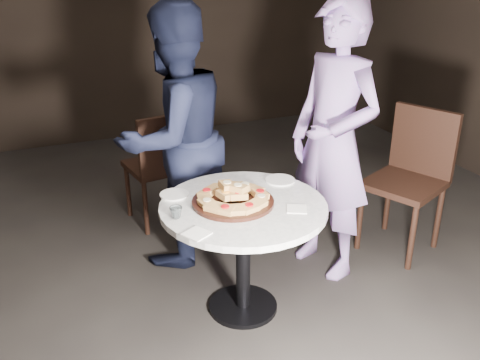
% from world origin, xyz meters
% --- Properties ---
extents(floor, '(7.00, 7.00, 0.00)m').
position_xyz_m(floor, '(0.00, 0.00, 0.00)').
color(floor, black).
rests_on(floor, ground).
extents(table, '(1.25, 1.25, 0.72)m').
position_xyz_m(table, '(0.03, -0.06, 0.59)').
color(table, black).
rests_on(table, ground).
extents(serving_board, '(0.55, 0.55, 0.02)m').
position_xyz_m(serving_board, '(-0.02, -0.03, 0.73)').
color(serving_board, black).
rests_on(serving_board, table).
extents(focaccia_pile, '(0.42, 0.42, 0.11)m').
position_xyz_m(focaccia_pile, '(-0.02, -0.03, 0.77)').
color(focaccia_pile, '#BE8949').
rests_on(focaccia_pile, serving_board).
extents(plate_left, '(0.19, 0.19, 0.01)m').
position_xyz_m(plate_left, '(-0.30, 0.20, 0.73)').
color(plate_left, white).
rests_on(plate_left, table).
extents(plate_right, '(0.21, 0.21, 0.01)m').
position_xyz_m(plate_right, '(0.37, 0.15, 0.73)').
color(plate_right, white).
rests_on(plate_right, table).
extents(water_glass, '(0.09, 0.09, 0.06)m').
position_xyz_m(water_glass, '(-0.37, -0.08, 0.76)').
color(water_glass, silver).
rests_on(water_glass, table).
extents(napkin_near, '(0.16, 0.16, 0.01)m').
position_xyz_m(napkin_near, '(-0.32, -0.30, 0.73)').
color(napkin_near, white).
rests_on(napkin_near, table).
extents(napkin_far, '(0.15, 0.15, 0.01)m').
position_xyz_m(napkin_far, '(0.28, -0.24, 0.73)').
color(napkin_far, white).
rests_on(napkin_far, table).
extents(chair_far, '(0.51, 0.53, 0.94)m').
position_xyz_m(chair_far, '(-0.13, 1.21, 0.54)').
color(chair_far, black).
rests_on(chair_far, ground).
extents(chair_right, '(0.66, 0.65, 1.03)m').
position_xyz_m(chair_right, '(1.47, 0.23, 0.59)').
color(chair_right, black).
rests_on(chair_right, ground).
extents(diner_navy, '(1.06, 0.96, 1.78)m').
position_xyz_m(diner_navy, '(-0.15, 0.71, 0.89)').
color(diner_navy, black).
rests_on(diner_navy, ground).
extents(diner_teal, '(0.61, 0.76, 1.83)m').
position_xyz_m(diner_teal, '(0.76, 0.18, 0.92)').
color(diner_teal, '#866DAE').
rests_on(diner_teal, ground).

